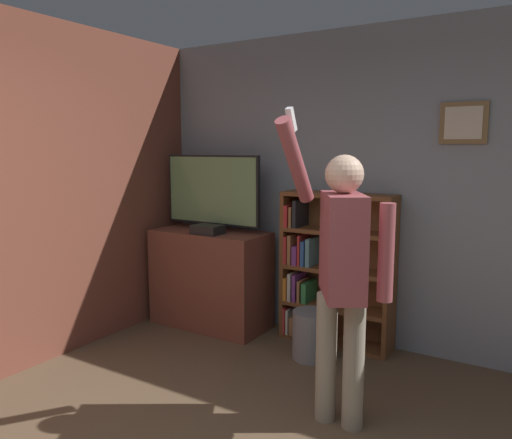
# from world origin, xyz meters

# --- Properties ---
(wall_back) EXTENTS (6.05, 0.09, 2.70)m
(wall_back) POSITION_xyz_m (0.00, 2.87, 1.35)
(wall_back) COLOR gray
(wall_back) RESTS_ON ground_plane
(wall_side_brick) EXTENTS (0.06, 4.44, 2.70)m
(wall_side_brick) POSITION_xyz_m (-2.06, 1.42, 1.35)
(wall_side_brick) COLOR brown
(wall_side_brick) RESTS_ON ground_plane
(tv_ledge) EXTENTS (1.11, 0.53, 0.92)m
(tv_ledge) POSITION_xyz_m (-1.40, 2.48, 0.46)
(tv_ledge) COLOR brown
(tv_ledge) RESTS_ON ground_plane
(television) EXTENTS (1.02, 0.22, 0.71)m
(television) POSITION_xyz_m (-1.40, 2.53, 1.29)
(television) COLOR black
(television) RESTS_ON tv_ledge
(game_console) EXTENTS (0.27, 0.19, 0.08)m
(game_console) POSITION_xyz_m (-1.33, 2.35, 0.96)
(game_console) COLOR black
(game_console) RESTS_ON tv_ledge
(bookshelf) EXTENTS (0.98, 0.28, 1.33)m
(bookshelf) POSITION_xyz_m (-0.28, 2.69, 0.64)
(bookshelf) COLOR brown
(bookshelf) RESTS_ON ground_plane
(person) EXTENTS (0.62, 0.57, 1.93)m
(person) POSITION_xyz_m (0.32, 1.50, 1.02)
(person) COLOR gray
(person) RESTS_ON ground_plane
(waste_bin) EXTENTS (0.31, 0.31, 0.39)m
(waste_bin) POSITION_xyz_m (-0.24, 2.29, 0.20)
(waste_bin) COLOR gray
(waste_bin) RESTS_ON ground_plane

